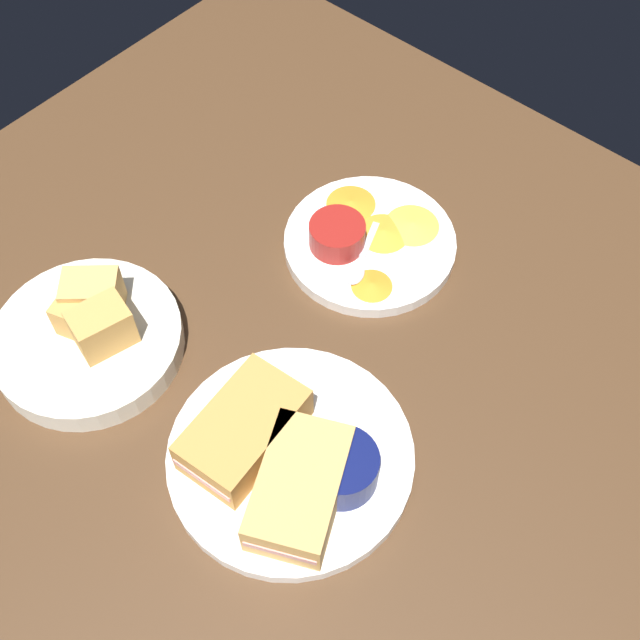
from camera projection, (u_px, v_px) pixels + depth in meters
The scene contains 11 objects.
ground_plane at pixel (279, 391), 89.53cm from camera, with size 110.00×110.00×3.00cm, color #4C331E.
plate_sandwich_main at pixel (291, 457), 82.70cm from camera, with size 25.04×25.04×1.60cm, color white.
sandwich_half_near at pixel (244, 430), 80.84cm from camera, with size 13.88×8.83×4.80cm.
sandwich_half_far at pixel (300, 488), 77.46cm from camera, with size 15.01×12.48×4.80cm.
ramekin_dark_sauce at pixel (342, 467), 78.76cm from camera, with size 7.30×7.30×4.24cm.
spoon_by_dark_ramekin at pixel (296, 443), 82.28cm from camera, with size 2.39×9.92×0.80cm.
plate_chips_companion at pixel (370, 243), 98.24cm from camera, with size 20.65×20.65×1.60cm, color white.
ramekin_light_gravy at pixel (337, 234), 95.76cm from camera, with size 6.66×6.66×3.24cm.
spoon_by_gravy_ramekin at pixel (358, 266), 94.89cm from camera, with size 9.73×4.95×0.80cm.
plantain_chip_scatter at pixel (381, 229), 98.06cm from camera, with size 18.21×15.99×0.60cm.
bread_basket_rear at pixel (90, 335), 89.04cm from camera, with size 20.73×20.73×8.07cm.
Camera 1 is at (-29.89, -31.98, 77.12)cm, focal length 45.90 mm.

